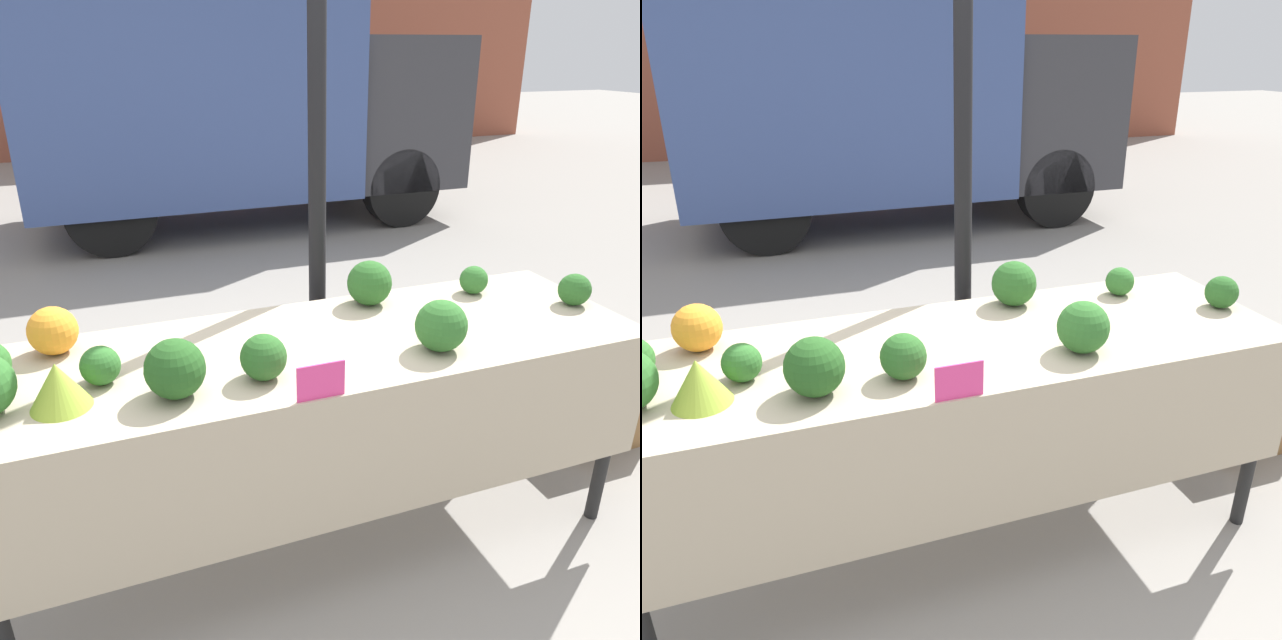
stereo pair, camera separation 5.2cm
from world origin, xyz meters
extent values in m
plane|color=gray|center=(0.00, 0.00, 0.00)|extent=(40.00, 40.00, 0.00)
cube|color=brown|center=(0.00, 9.81, 2.25)|extent=(16.00, 0.60, 4.50)
cylinder|color=black|center=(0.18, 0.51, 1.19)|extent=(0.07, 0.07, 2.37)
cube|color=#384C84|center=(0.35, 4.69, 1.37)|extent=(3.06, 1.88, 2.03)
cube|color=#333338|center=(2.49, 4.69, 1.09)|extent=(1.21, 1.73, 1.46)
cylinder|color=black|center=(2.37, 3.93, 0.40)|extent=(0.79, 0.22, 0.79)
cylinder|color=black|center=(2.37, 5.44, 0.40)|extent=(0.79, 0.22, 0.79)
cylinder|color=black|center=(-0.49, 3.93, 0.40)|extent=(0.79, 0.22, 0.79)
cylinder|color=black|center=(-0.49, 5.44, 0.40)|extent=(0.79, 0.22, 0.79)
cube|color=tan|center=(0.00, 0.00, 0.81)|extent=(2.23, 0.71, 0.03)
cube|color=tan|center=(0.00, -0.35, 0.57)|extent=(2.23, 0.01, 0.45)
cylinder|color=black|center=(1.05, -0.29, 0.40)|extent=(0.05, 0.05, 0.79)
cylinder|color=black|center=(-1.05, 0.29, 0.40)|extent=(0.05, 0.05, 0.79)
cylinder|color=black|center=(1.05, 0.29, 0.40)|extent=(0.05, 0.05, 0.79)
sphere|color=orange|center=(-0.82, 0.22, 0.90)|extent=(0.16, 0.16, 0.16)
cone|color=#93B238|center=(-0.81, -0.13, 0.89)|extent=(0.17, 0.17, 0.13)
sphere|color=#2D6628|center=(0.73, 0.20, 0.88)|extent=(0.11, 0.11, 0.11)
sphere|color=#2D6628|center=(0.34, -0.19, 0.91)|extent=(0.17, 0.17, 0.17)
sphere|color=#23511E|center=(-0.50, -0.18, 0.91)|extent=(0.17, 0.17, 0.17)
sphere|color=#285B23|center=(-0.24, -0.17, 0.89)|extent=(0.14, 0.14, 0.14)
sphere|color=#2D6628|center=(-0.70, -0.03, 0.88)|extent=(0.12, 0.12, 0.12)
sphere|color=#285B23|center=(1.02, -0.03, 0.89)|extent=(0.12, 0.12, 0.12)
sphere|color=#285B23|center=(0.29, 0.25, 0.91)|extent=(0.17, 0.17, 0.17)
cube|color=#E53D84|center=(-0.13, -0.34, 0.88)|extent=(0.14, 0.01, 0.11)
cube|color=olive|center=(1.43, 0.16, 0.17)|extent=(0.45, 0.32, 0.34)
camera|label=1|loc=(-0.66, -1.76, 1.74)|focal=35.00mm
camera|label=2|loc=(-0.61, -1.77, 1.74)|focal=35.00mm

